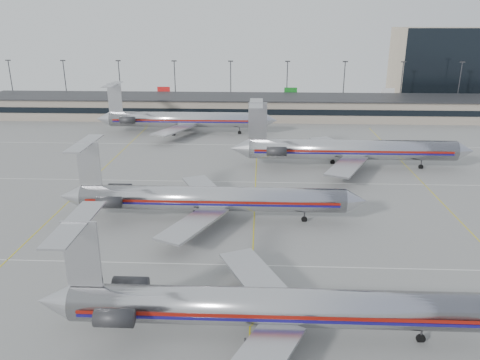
{
  "coord_description": "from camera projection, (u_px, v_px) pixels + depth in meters",
  "views": [
    {
      "loc": [
        0.72,
        -39.48,
        28.0
      ],
      "look_at": [
        -2.28,
        28.12,
        4.5
      ],
      "focal_mm": 35.0,
      "sensor_mm": 36.0,
      "label": 1
    }
  ],
  "objects": [
    {
      "name": "distant_building",
      "position": [
        440.0,
        66.0,
        160.57
      ],
      "size": [
        30.0,
        20.0,
        25.0
      ],
      "primitive_type": "cube",
      "color": "tan",
      "rests_on": "ground"
    },
    {
      "name": "apron_markings",
      "position": [
        252.0,
        265.0,
        55.91
      ],
      "size": [
        160.0,
        0.15,
        0.02
      ],
      "primitive_type": "cube",
      "color": "silver",
      "rests_on": "ground"
    },
    {
      "name": "terminal",
      "position": [
        258.0,
        107.0,
        137.9
      ],
      "size": [
        162.0,
        17.0,
        6.25
      ],
      "color": "gray",
      "rests_on": "ground"
    },
    {
      "name": "ground",
      "position": [
        250.0,
        316.0,
        46.48
      ],
      "size": [
        260.0,
        260.0,
        0.0
      ],
      "primitive_type": "plane",
      "color": "gray",
      "rests_on": "ground"
    },
    {
      "name": "jet_second_row",
      "position": [
        206.0,
        198.0,
        67.47
      ],
      "size": [
        44.52,
        26.22,
        11.65
      ],
      "color": "#B8B8BD",
      "rests_on": "ground"
    },
    {
      "name": "jet_foreground",
      "position": [
        267.0,
        306.0,
        42.24
      ],
      "size": [
        43.97,
        25.89,
        11.51
      ],
      "color": "#B8B8BD",
      "rests_on": "ground"
    },
    {
      "name": "jet_back_row",
      "position": [
        183.0,
        119.0,
        118.65
      ],
      "size": [
        46.2,
        28.42,
        12.63
      ],
      "color": "#B8B8BD",
      "rests_on": "ground"
    },
    {
      "name": "light_mast_row",
      "position": [
        259.0,
        82.0,
        149.36
      ],
      "size": [
        163.6,
        0.4,
        15.28
      ],
      "color": "#38383D",
      "rests_on": "ground"
    },
    {
      "name": "jet_third_row",
      "position": [
        346.0,
        149.0,
        91.19
      ],
      "size": [
        47.21,
        29.04,
        12.91
      ],
      "color": "#B8B8BD",
      "rests_on": "ground"
    }
  ]
}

